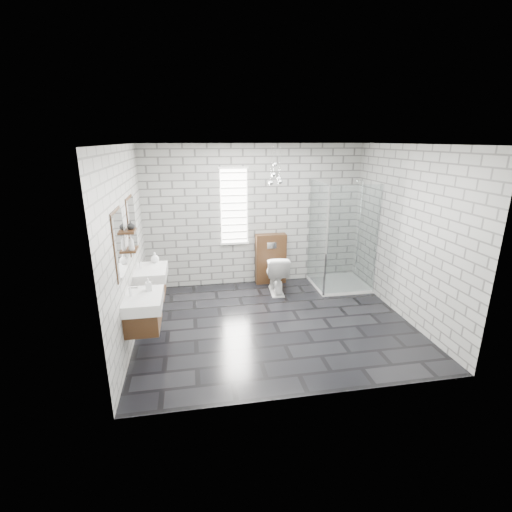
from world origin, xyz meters
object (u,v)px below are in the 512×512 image
object	(u,v)px
shower_enclosure	(337,263)
toilet	(276,274)
vanity_left	(141,302)
cistern_panel	(271,259)
vanity_right	(149,274)

from	to	relation	value
shower_enclosure	toilet	size ratio (longest dim) A/B	2.79
vanity_left	cistern_panel	bearing A→B (deg)	45.92
toilet	vanity_left	bearing A→B (deg)	42.98
cistern_panel	shower_enclosure	distance (m)	1.30
toilet	cistern_panel	bearing A→B (deg)	-85.87
vanity_left	cistern_panel	world-z (taller)	vanity_left
vanity_left	toilet	world-z (taller)	vanity_left
vanity_right	cistern_panel	world-z (taller)	vanity_right
vanity_left	vanity_right	distance (m)	1.07
cistern_panel	toilet	xyz separation A→B (m)	(0.00, -0.50, -0.14)
toilet	shower_enclosure	bearing A→B (deg)	-176.57
vanity_right	shower_enclosure	xyz separation A→B (m)	(3.41, 0.70, -0.25)
vanity_left	vanity_right	xyz separation A→B (m)	(0.00, 1.07, 0.00)
toilet	vanity_right	bearing A→B (deg)	21.92
shower_enclosure	toilet	distance (m)	1.20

